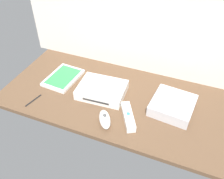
# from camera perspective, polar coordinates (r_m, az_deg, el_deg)

# --- Properties ---
(ground_plane) EXTENTS (1.00, 0.48, 0.02)m
(ground_plane) POSITION_cam_1_polar(r_m,az_deg,el_deg) (1.11, 0.00, -1.96)
(ground_plane) COLOR brown
(ground_plane) RESTS_ON ground
(back_wall) EXTENTS (1.10, 0.01, 0.64)m
(back_wall) POSITION_cam_1_polar(r_m,az_deg,el_deg) (1.13, 4.92, 18.66)
(back_wall) COLOR silver
(back_wall) RESTS_ON ground
(game_console) EXTENTS (0.22, 0.18, 0.04)m
(game_console) POSITION_cam_1_polar(r_m,az_deg,el_deg) (1.10, -2.32, -0.00)
(game_console) COLOR white
(game_console) RESTS_ON ground_plane
(mini_computer) EXTENTS (0.19, 0.19, 0.05)m
(mini_computer) POSITION_cam_1_polar(r_m,az_deg,el_deg) (1.05, 14.11, -3.61)
(mini_computer) COLOR silver
(mini_computer) RESTS_ON ground_plane
(game_case) EXTENTS (0.15, 0.20, 0.02)m
(game_case) POSITION_cam_1_polar(r_m,az_deg,el_deg) (1.22, -11.43, 2.76)
(game_case) COLOR white
(game_case) RESTS_ON ground_plane
(remote_wand) EXTENTS (0.10, 0.15, 0.03)m
(remote_wand) POSITION_cam_1_polar(r_m,az_deg,el_deg) (0.99, 3.83, -6.37)
(remote_wand) COLOR white
(remote_wand) RESTS_ON ground_plane
(remote_nunchuk) EXTENTS (0.09, 0.11, 0.05)m
(remote_nunchuk) POSITION_cam_1_polar(r_m,az_deg,el_deg) (0.97, -1.72, -7.04)
(remote_nunchuk) COLOR white
(remote_nunchuk) RESTS_ON ground_plane
(remote_classic_pad) EXTENTS (0.16, 0.11, 0.02)m
(remote_classic_pad) POSITION_cam_1_polar(r_m,az_deg,el_deg) (1.07, -2.57, 0.90)
(remote_classic_pad) COLOR white
(remote_classic_pad) RESTS_ON game_console
(stylus_pen) EXTENTS (0.03, 0.09, 0.01)m
(stylus_pen) POSITION_cam_1_polar(r_m,az_deg,el_deg) (1.13, -18.11, -2.38)
(stylus_pen) COLOR black
(stylus_pen) RESTS_ON ground_plane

